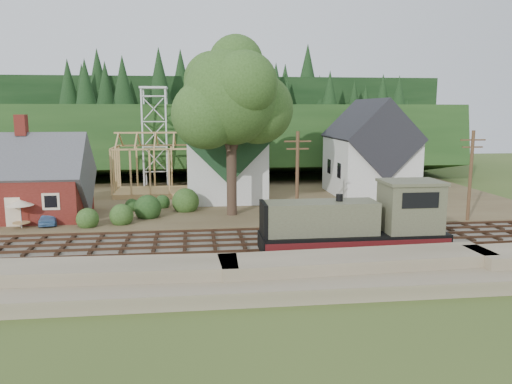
{
  "coord_description": "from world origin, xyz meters",
  "views": [
    {
      "loc": [
        -1.21,
        -34.28,
        9.74
      ],
      "look_at": [
        3.72,
        6.0,
        3.0
      ],
      "focal_mm": 35.0,
      "sensor_mm": 36.0,
      "label": 1
    }
  ],
  "objects": [
    {
      "name": "farmhouse",
      "position": [
        18.0,
        19.0,
        4.87
      ],
      "size": [
        8.4,
        10.8,
        10.6
      ],
      "color": "silver",
      "rests_on": "village_flat"
    },
    {
      "name": "embankment",
      "position": [
        0.0,
        -8.5,
        0.0
      ],
      "size": [
        64.0,
        5.0,
        1.6
      ],
      "primitive_type": "cube",
      "color": "#7F7259",
      "rests_on": "ground"
    },
    {
      "name": "patio_set",
      "position": [
        -15.22,
        6.9,
        2.27
      ],
      "size": [
        2.08,
        2.08,
        2.32
      ],
      "color": "silver",
      "rests_on": "village_flat"
    },
    {
      "name": "lattice_tower",
      "position": [
        -6.0,
        28.0,
        10.03
      ],
      "size": [
        3.2,
        3.2,
        12.12
      ],
      "color": "silver",
      "rests_on": "village_flat"
    },
    {
      "name": "locomotive",
      "position": [
        9.63,
        -3.0,
        2.17
      ],
      "size": [
        12.29,
        3.07,
        4.91
      ],
      "color": "black",
      "rests_on": "railroad_bed"
    },
    {
      "name": "hillside",
      "position": [
        0.0,
        42.0,
        0.0
      ],
      "size": [
        70.0,
        28.96,
        12.74
      ],
      "primitive_type": "cube",
      "rotation": [
        -0.17,
        0.0,
        0.0
      ],
      "color": "#1E3F19",
      "rests_on": "ground"
    },
    {
      "name": "car_blue",
      "position": [
        -13.43,
        8.1,
        0.89
      ],
      "size": [
        1.98,
        3.68,
        1.19
      ],
      "primitive_type": "imported",
      "rotation": [
        0.0,
        0.0,
        0.17
      ],
      "color": "#5F94CC",
      "rests_on": "village_flat"
    },
    {
      "name": "car_red",
      "position": [
        21.19,
        14.88,
        0.83
      ],
      "size": [
        4.08,
        2.49,
        1.06
      ],
      "primitive_type": "imported",
      "rotation": [
        0.0,
        0.0,
        1.37
      ],
      "color": "#B63B0E",
      "rests_on": "village_flat"
    },
    {
      "name": "telegraph_pole_far",
      "position": [
        22.0,
        5.2,
        4.25
      ],
      "size": [
        2.2,
        0.28,
        8.0
      ],
      "color": "#4C331E",
      "rests_on": "ground"
    },
    {
      "name": "telegraph_pole_near",
      "position": [
        7.0,
        5.2,
        4.25
      ],
      "size": [
        2.2,
        0.28,
        8.0
      ],
      "color": "#4C331E",
      "rests_on": "ground"
    },
    {
      "name": "big_tree",
      "position": [
        2.17,
        10.08,
        10.22
      ],
      "size": [
        10.9,
        8.4,
        14.7
      ],
      "color": "#38281E",
      "rests_on": "village_flat"
    },
    {
      "name": "church",
      "position": [
        2.0,
        19.68,
        5.18
      ],
      "size": [
        8.4,
        15.17,
        13.0
      ],
      "color": "silver",
      "rests_on": "village_flat"
    },
    {
      "name": "timber_frame",
      "position": [
        -6.0,
        22.0,
        3.27
      ],
      "size": [
        8.2,
        6.2,
        6.99
      ],
      "color": "tan",
      "rests_on": "village_flat"
    },
    {
      "name": "depot",
      "position": [
        -16.0,
        11.0,
        3.21
      ],
      "size": [
        10.8,
        7.41,
        9.0
      ],
      "color": "#591A14",
      "rests_on": "village_flat"
    },
    {
      "name": "ground",
      "position": [
        0.0,
        0.0,
        0.0
      ],
      "size": [
        140.0,
        140.0,
        0.0
      ],
      "primitive_type": "plane",
      "color": "#384C1E",
      "rests_on": "ground"
    },
    {
      "name": "village_flat",
      "position": [
        0.0,
        18.0,
        0.15
      ],
      "size": [
        64.0,
        26.0,
        0.3
      ],
      "primitive_type": "cube",
      "color": "brown",
      "rests_on": "ground"
    },
    {
      "name": "ridge",
      "position": [
        0.0,
        58.0,
        0.0
      ],
      "size": [
        80.0,
        20.0,
        12.0
      ],
      "primitive_type": "cube",
      "color": "black",
      "rests_on": "ground"
    },
    {
      "name": "railroad_bed",
      "position": [
        0.0,
        0.0,
        0.08
      ],
      "size": [
        64.0,
        11.0,
        0.16
      ],
      "primitive_type": "cube",
      "color": "#726B5B",
      "rests_on": "ground"
    }
  ]
}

